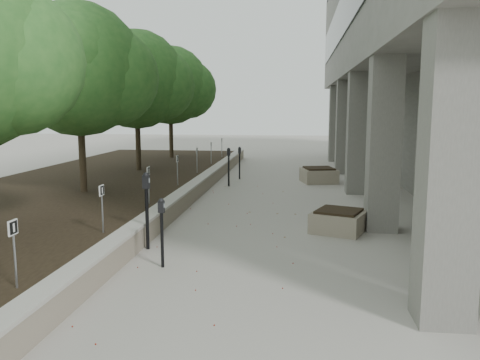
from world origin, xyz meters
The scene contains 20 objects.
ground centered at (0.00, 0.00, 0.00)m, with size 90.00×90.00×0.00m, color #A7A29A.
retaining_wall centered at (-1.82, 9.00, 0.25)m, with size 0.39×26.00×0.50m, color gray, non-canonical shape.
planting_bed centered at (-5.50, 9.00, 0.20)m, with size 7.00×26.00×0.40m, color #2E2317.
crabapple_tree_3 centered at (-4.80, 8.00, 3.12)m, with size 4.60×4.00×5.44m, color #2B6325, non-canonical shape.
crabapple_tree_4 centered at (-4.80, 13.00, 3.12)m, with size 4.60×4.00×5.44m, color #2B6325, non-canonical shape.
crabapple_tree_5 centered at (-4.80, 18.00, 3.12)m, with size 4.60×4.00×5.44m, color #2B6325, non-canonical shape.
parking_sign_2 centered at (-2.35, 0.50, 0.88)m, with size 0.04×0.22×0.96m, color black, non-canonical shape.
parking_sign_3 centered at (-2.35, 3.50, 0.88)m, with size 0.04×0.22×0.96m, color black, non-canonical shape.
parking_sign_4 centered at (-2.35, 6.50, 0.88)m, with size 0.04×0.22×0.96m, color black, non-canonical shape.
parking_sign_5 centered at (-2.35, 9.50, 0.88)m, with size 0.04×0.22×0.96m, color black, non-canonical shape.
parking_sign_6 centered at (-2.35, 12.50, 0.88)m, with size 0.04×0.22×0.96m, color black, non-canonical shape.
parking_sign_7 centered at (-2.35, 15.50, 0.88)m, with size 0.04×0.22×0.96m, color black, non-canonical shape.
parking_sign_8 centered at (-2.35, 18.50, 0.88)m, with size 0.04×0.22×0.96m, color black, non-canonical shape.
parking_meter_2 centered at (-0.94, 2.75, 0.63)m, with size 0.13×0.09×1.27m, color black, non-canonical shape.
parking_meter_3 centered at (-1.55, 3.82, 0.79)m, with size 0.16×0.11×1.58m, color black, non-canonical shape.
parking_meter_4 centered at (-1.06, 11.94, 0.71)m, with size 0.14×0.10×1.41m, color black, non-canonical shape.
parking_meter_5 centered at (-0.87, 13.71, 0.65)m, with size 0.13×0.09×1.31m, color black, non-canonical shape.
planter_front centered at (2.41, 5.72, 0.26)m, with size 1.11×1.11×0.52m, color gray, non-canonical shape.
planter_back centered at (2.25, 13.25, 0.29)m, with size 1.24×1.24×0.58m, color gray, non-canonical shape.
berry_scatter centered at (-0.10, 5.00, 0.01)m, with size 3.30×14.10×0.02m, color maroon, non-canonical shape.
Camera 1 is at (1.47, -5.49, 2.86)m, focal length 36.47 mm.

